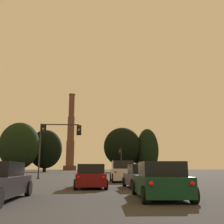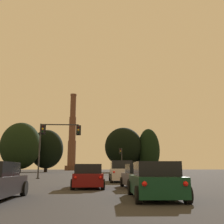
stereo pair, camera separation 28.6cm
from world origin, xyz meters
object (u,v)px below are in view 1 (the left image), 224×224
object	(u,v)px
smokestack	(71,139)
hatchback_right_lane_second	(142,177)
hatchback_right_lane_third	(160,182)
traffic_light_overhead_left	(54,136)
traffic_light_far_right	(120,157)
suv_right_lane_front	(122,172)
hatchback_center_lane_second	(90,177)

from	to	relation	value
smokestack	hatchback_right_lane_second	bearing A→B (deg)	-82.94
hatchback_right_lane_third	traffic_light_overhead_left	xyz separation A→B (m)	(-7.58, 21.02, 4.27)
hatchback_right_lane_third	smokestack	size ratio (longest dim) A/B	0.09
traffic_light_far_right	smokestack	bearing A→B (deg)	101.11
suv_right_lane_front	traffic_light_far_right	size ratio (longest dim) A/B	0.91
hatchback_center_lane_second	smokestack	distance (m)	143.97
hatchback_right_lane_third	hatchback_right_lane_second	xyz separation A→B (m)	(0.30, 5.75, 0.00)
hatchback_right_lane_second	traffic_light_far_right	xyz separation A→B (m)	(2.54, 39.69, 2.92)
hatchback_right_lane_third	traffic_light_far_right	xyz separation A→B (m)	(2.84, 45.44, 2.92)
suv_right_lane_front	hatchback_right_lane_second	world-z (taller)	suv_right_lane_front
hatchback_right_lane_third	suv_right_lane_front	distance (m)	13.51
traffic_light_overhead_left	hatchback_right_lane_second	bearing A→B (deg)	-62.71
hatchback_right_lane_second	hatchback_center_lane_second	xyz separation A→B (m)	(-3.17, 0.28, 0.00)
hatchback_center_lane_second	traffic_light_far_right	size ratio (longest dim) A/B	0.76
hatchback_right_lane_second	smokestack	size ratio (longest dim) A/B	0.09
hatchback_center_lane_second	smokestack	world-z (taller)	smokestack
hatchback_center_lane_second	hatchback_right_lane_third	bearing A→B (deg)	-66.72
suv_right_lane_front	hatchback_right_lane_third	bearing A→B (deg)	-88.72
traffic_light_far_right	hatchback_right_lane_second	bearing A→B (deg)	-93.67
traffic_light_far_right	smokestack	distance (m)	105.74
suv_right_lane_front	hatchback_right_lane_second	bearing A→B (deg)	-86.19
smokestack	traffic_light_far_right	bearing A→B (deg)	-78.89
traffic_light_overhead_left	traffic_light_far_right	bearing A→B (deg)	66.90
hatchback_right_lane_third	hatchback_right_lane_second	distance (m)	5.76
hatchback_center_lane_second	traffic_light_overhead_left	distance (m)	16.27
smokestack	hatchback_center_lane_second	bearing A→B (deg)	-84.19
hatchback_right_lane_third	suv_right_lane_front	xyz separation A→B (m)	(-0.11, 13.50, 0.23)
hatchback_right_lane_second	traffic_light_far_right	bearing A→B (deg)	84.16
hatchback_right_lane_third	hatchback_center_lane_second	bearing A→B (deg)	117.76
hatchback_right_lane_third	traffic_light_far_right	size ratio (longest dim) A/B	0.77
suv_right_lane_front	hatchback_right_lane_second	distance (m)	7.76
hatchback_right_lane_second	traffic_light_overhead_left	world-z (taller)	traffic_light_overhead_left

